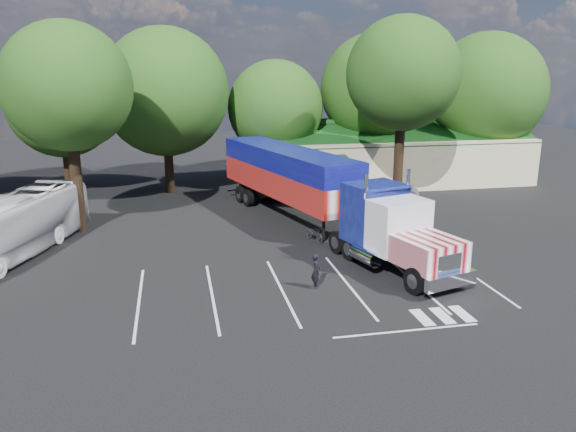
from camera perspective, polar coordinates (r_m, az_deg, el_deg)
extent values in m
plane|color=black|center=(31.62, -2.69, -3.47)|extent=(120.00, 120.00, 0.00)
cube|color=beige|center=(51.76, 9.64, 5.88)|extent=(24.00, 11.00, 4.00)
cube|color=#124115|center=(49.22, 10.78, 8.30)|extent=(24.20, 6.25, 2.10)
cube|color=#124115|center=(53.66, 8.84, 8.92)|extent=(24.20, 6.25, 2.10)
cube|color=beige|center=(44.11, 2.51, 3.72)|extent=(5.00, 2.50, 2.80)
cube|color=#124115|center=(42.60, 2.96, 5.37)|extent=(5.40, 3.19, 0.80)
cylinder|color=black|center=(48.86, -21.42, 4.52)|extent=(0.70, 0.70, 4.00)
sphere|color=#1B4212|center=(48.28, -22.01, 10.53)|extent=(8.40, 8.40, 8.40)
cylinder|color=black|center=(46.52, -11.99, 4.94)|extent=(0.70, 0.70, 4.30)
sphere|color=#1B4212|center=(45.90, -12.39, 12.21)|extent=(10.00, 10.00, 10.00)
cylinder|color=black|center=(48.62, -1.27, 5.27)|extent=(0.70, 0.70, 3.60)
sphere|color=#1B4212|center=(48.04, -1.30, 10.92)|extent=(8.00, 8.00, 8.00)
cylinder|color=black|center=(51.37, 8.61, 6.14)|extent=(0.70, 0.70, 4.50)
sphere|color=#1B4212|center=(50.82, 8.87, 12.66)|extent=(9.60, 9.60, 9.60)
cylinder|color=black|center=(54.61, 18.99, 5.69)|extent=(0.70, 0.70, 3.90)
sphere|color=#1B4212|center=(54.06, 19.52, 11.81)|extent=(10.40, 10.40, 10.40)
cylinder|color=black|center=(36.81, -20.66, 3.05)|extent=(0.70, 0.70, 6.00)
sphere|color=#1B4212|center=(36.16, -21.53, 12.15)|extent=(7.60, 7.60, 7.60)
cylinder|color=black|center=(41.94, 11.16, 5.44)|extent=(0.70, 0.70, 6.50)
sphere|color=#1B4212|center=(41.40, 11.60, 14.00)|extent=(8.00, 8.00, 8.00)
cube|color=black|center=(29.13, 10.47, -3.57)|extent=(3.32, 7.98, 0.28)
cube|color=white|center=(26.16, 16.24, -6.37)|extent=(2.82, 1.07, 0.63)
cube|color=white|center=(26.08, 16.00, -4.81)|extent=(1.35, 0.51, 1.03)
cube|color=white|center=(26.91, 14.13, -3.55)|extent=(3.28, 3.36, 1.31)
cube|color=silver|center=(28.36, 11.17, -0.98)|extent=(3.24, 2.54, 2.62)
cube|color=black|center=(27.66, 12.19, -0.22)|extent=(2.54, 0.82, 1.14)
cube|color=white|center=(28.73, 10.12, 2.33)|extent=(2.88, 0.93, 0.28)
cube|color=#0C1256|center=(29.86, 8.75, 0.39)|extent=(3.37, 2.98, 3.08)
cylinder|color=white|center=(28.21, 7.86, 0.40)|extent=(0.25, 0.25, 3.88)
cylinder|color=white|center=(29.77, 11.98, 0.98)|extent=(0.25, 0.25, 3.88)
cylinder|color=white|center=(28.33, 7.87, -3.99)|extent=(1.23, 1.96, 0.75)
cylinder|color=white|center=(30.15, 12.65, -3.05)|extent=(1.23, 1.96, 0.75)
cube|color=white|center=(38.09, -0.11, 3.55)|extent=(6.91, 14.84, 1.71)
cube|color=#0C0A67|center=(37.82, -0.11, 5.84)|extent=(6.91, 14.84, 1.37)
cube|color=black|center=(42.61, -3.10, 2.72)|extent=(2.42, 4.21, 0.40)
cube|color=black|center=(32.90, 3.63, -1.29)|extent=(0.17, 0.17, 1.60)
cube|color=black|center=(33.73, 5.95, -0.93)|extent=(0.17, 0.17, 1.60)
cube|color=white|center=(45.05, -4.49, 2.78)|extent=(2.67, 0.89, 0.14)
cylinder|color=black|center=(26.09, 12.84, -6.45)|extent=(0.73, 1.32, 1.25)
cylinder|color=black|center=(27.64, 16.64, -5.49)|extent=(0.73, 1.32, 1.25)
cylinder|color=black|center=(30.00, 6.37, -3.31)|extent=(0.73, 1.32, 1.25)
cylinder|color=black|center=(31.35, 10.00, -2.65)|extent=(0.73, 1.32, 1.25)
cylinder|color=black|center=(30.99, 5.07, -2.68)|extent=(0.73, 1.32, 1.25)
cylinder|color=black|center=(32.30, 8.65, -2.06)|extent=(0.73, 1.32, 1.25)
cylinder|color=black|center=(41.39, -4.07, 1.86)|extent=(0.73, 1.32, 1.25)
cylinder|color=black|center=(42.38, -1.11, 2.20)|extent=(0.73, 1.32, 1.25)
cylinder|color=black|center=(42.62, -4.81, 2.22)|extent=(0.73, 1.32, 1.25)
cylinder|color=black|center=(43.58, -1.91, 2.55)|extent=(0.73, 1.32, 1.25)
imported|color=black|center=(26.10, 2.84, -5.58)|extent=(0.40, 0.61, 1.67)
imported|color=black|center=(33.15, 2.70, -1.79)|extent=(1.13, 1.78, 0.89)
imported|color=silver|center=(33.55, -26.32, -0.97)|extent=(6.58, 12.32, 3.36)
imported|color=#9DA1A5|center=(44.39, 10.52, 2.60)|extent=(4.29, 3.04, 1.34)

